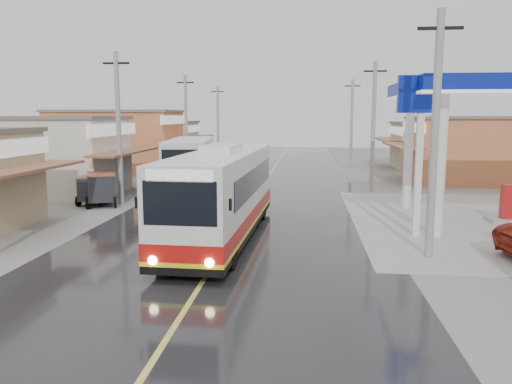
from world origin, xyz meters
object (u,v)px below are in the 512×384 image
Objects in this scene: second_bus at (190,162)px; tricycle_near at (94,188)px; tricycle_far at (101,187)px; cyclist at (174,186)px; coach_bus at (223,193)px.

second_bus reaches higher than tricycle_near.
tricycle_far is (0.55, -0.34, 0.11)m from tricycle_near.
second_bus is at bearing 43.97° from tricycle_far.
cyclist reaches higher than tricycle_near.
coach_bus reaches higher than tricycle_far.
tricycle_near is 0.65m from tricycle_far.
coach_bus is 5.71× the size of cyclist.
coach_bus is at bearing -79.10° from second_bus.
tricycle_far is at bearing -36.00° from tricycle_near.
second_bus is 4.54m from cyclist.
coach_bus is at bearing -73.08° from cyclist.
cyclist is at bearing 19.38° from tricycle_far.
tricycle_far is at bearing 142.42° from coach_bus.
tricycle_near is (-8.09, 6.63, -0.84)m from coach_bus.
coach_bus is 10.49m from tricycle_near.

